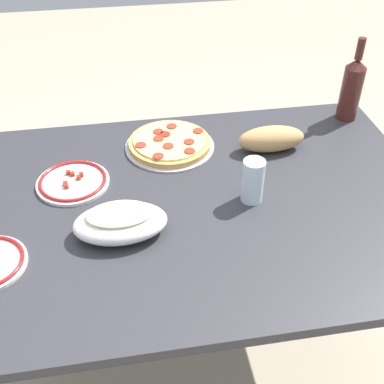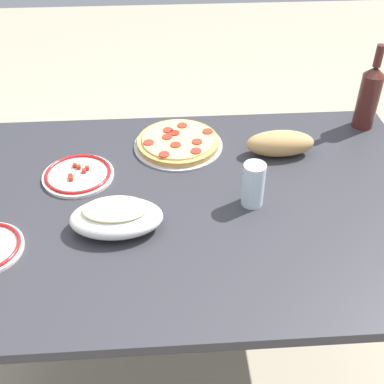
{
  "view_description": "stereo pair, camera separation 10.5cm",
  "coord_description": "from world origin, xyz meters",
  "views": [
    {
      "loc": [
        -0.17,
        -1.04,
        1.62
      ],
      "look_at": [
        0.0,
        0.0,
        0.78
      ],
      "focal_mm": 45.97,
      "sensor_mm": 36.0,
      "label": 1
    },
    {
      "loc": [
        -0.07,
        -1.05,
        1.62
      ],
      "look_at": [
        0.0,
        0.0,
        0.78
      ],
      "focal_mm": 45.97,
      "sensor_mm": 36.0,
      "label": 2
    }
  ],
  "objects": [
    {
      "name": "ground_plane",
      "position": [
        0.0,
        0.0,
        0.0
      ],
      "size": [
        8.0,
        8.0,
        0.0
      ],
      "primitive_type": "plane",
      "color": "tan",
      "rests_on": "ground"
    },
    {
      "name": "dining_table",
      "position": [
        0.0,
        0.0,
        0.63
      ],
      "size": [
        1.38,
        0.93,
        0.75
      ],
      "color": "#2D2D33",
      "rests_on": "ground"
    },
    {
      "name": "pepperoni_pizza",
      "position": [
        -0.03,
        0.28,
        0.76
      ],
      "size": [
        0.29,
        0.29,
        0.03
      ],
      "color": "#B7B7BC",
      "rests_on": "dining_table"
    },
    {
      "name": "baked_pasta_dish",
      "position": [
        -0.2,
        -0.1,
        0.79
      ],
      "size": [
        0.24,
        0.15,
        0.08
      ],
      "color": "white",
      "rests_on": "dining_table"
    },
    {
      "name": "wine_bottle",
      "position": [
        0.61,
        0.36,
        0.86
      ],
      "size": [
        0.07,
        0.07,
        0.29
      ],
      "color": "#471E19",
      "rests_on": "dining_table"
    },
    {
      "name": "water_glass",
      "position": [
        0.16,
        -0.02,
        0.81
      ],
      "size": [
        0.06,
        0.06,
        0.13
      ],
      "primitive_type": "cylinder",
      "color": "silver",
      "rests_on": "dining_table"
    },
    {
      "name": "side_plate_near",
      "position": [
        -0.33,
        0.13,
        0.75
      ],
      "size": [
        0.21,
        0.21,
        0.02
      ],
      "color": "white",
      "rests_on": "dining_table"
    },
    {
      "name": "bread_loaf",
      "position": [
        0.29,
        0.21,
        0.79
      ],
      "size": [
        0.21,
        0.09,
        0.08
      ],
      "primitive_type": "ellipsoid",
      "color": "tan",
      "rests_on": "dining_table"
    }
  ]
}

